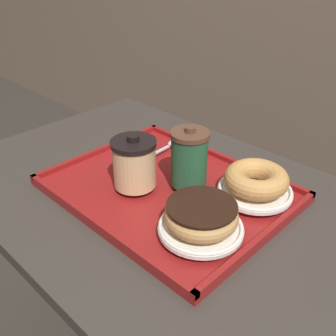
{
  "coord_description": "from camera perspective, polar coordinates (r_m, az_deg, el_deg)",
  "views": [
    {
      "loc": [
        0.52,
        -0.51,
        1.21
      ],
      "look_at": [
        0.01,
        0.01,
        0.78
      ],
      "focal_mm": 42.0,
      "sensor_mm": 36.0,
      "label": 1
    }
  ],
  "objects": [
    {
      "name": "serving_tray",
      "position": [
        0.88,
        -0.0,
        -3.21
      ],
      "size": [
        0.5,
        0.39,
        0.02
      ],
      "color": "maroon",
      "rests_on": "cafe_table"
    },
    {
      "name": "spoon",
      "position": [
        1.01,
        -0.18,
        3.16
      ],
      "size": [
        0.02,
        0.16,
        0.01
      ],
      "rotation": [
        0.0,
        0.0,
        1.63
      ],
      "color": "silver",
      "rests_on": "serving_tray"
    },
    {
      "name": "plate_with_plain_donut",
      "position": [
        0.85,
        12.49,
        -3.21
      ],
      "size": [
        0.16,
        0.16,
        0.01
      ],
      "color": "white",
      "rests_on": "serving_tray"
    },
    {
      "name": "plate_with_chocolate_donut",
      "position": [
        0.73,
        4.76,
        -8.58
      ],
      "size": [
        0.16,
        0.16,
        0.01
      ],
      "color": "white",
      "rests_on": "serving_tray"
    },
    {
      "name": "donut_chocolate_glazed",
      "position": [
        0.72,
        4.86,
        -6.78
      ],
      "size": [
        0.14,
        0.14,
        0.04
      ],
      "color": "tan",
      "rests_on": "plate_with_chocolate_donut"
    },
    {
      "name": "cafe_table",
      "position": [
        0.98,
        -0.89,
        -10.74
      ],
      "size": [
        1.02,
        0.67,
        0.71
      ],
      "color": "#38332D",
      "rests_on": "ground_plane"
    },
    {
      "name": "coffee_cup_rear",
      "position": [
        0.84,
        3.1,
        1.48
      ],
      "size": [
        0.08,
        0.08,
        0.13
      ],
      "color": "#235638",
      "rests_on": "serving_tray"
    },
    {
      "name": "coffee_cup_front",
      "position": [
        0.84,
        -4.91,
        0.76
      ],
      "size": [
        0.1,
        0.1,
        0.12
      ],
      "color": "#E0B784",
      "rests_on": "serving_tray"
    },
    {
      "name": "donut_plain",
      "position": [
        0.84,
        12.71,
        -1.56
      ],
      "size": [
        0.13,
        0.13,
        0.04
      ],
      "color": "tan",
      "rests_on": "plate_with_plain_donut"
    }
  ]
}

